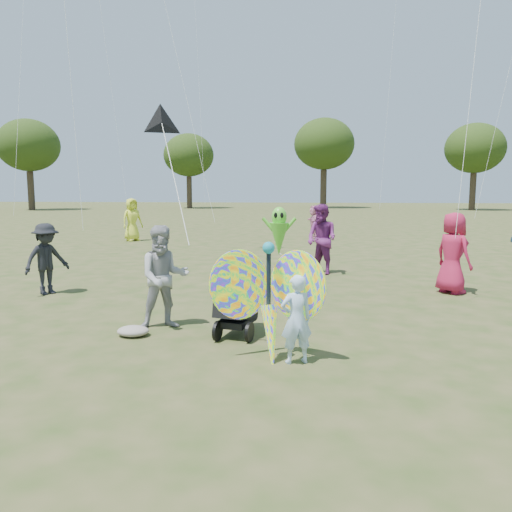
{
  "coord_description": "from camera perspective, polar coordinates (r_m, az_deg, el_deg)",
  "views": [
    {
      "loc": [
        0.76,
        -6.95,
        2.23
      ],
      "look_at": [
        -0.2,
        1.5,
        1.1
      ],
      "focal_mm": 35.0,
      "sensor_mm": 36.0,
      "label": 1
    }
  ],
  "objects": [
    {
      "name": "alien_kite",
      "position": [
        14.6,
        2.65,
        2.63
      ],
      "size": [
        1.12,
        0.69,
        1.74
      ],
      "color": "#56CC30",
      "rests_on": "ground"
    },
    {
      "name": "grey_bag",
      "position": [
        7.97,
        -13.87,
        -8.32
      ],
      "size": [
        0.49,
        0.4,
        0.16
      ],
      "primitive_type": "ellipsoid",
      "color": "gray",
      "rests_on": "ground"
    },
    {
      "name": "adult_man",
      "position": [
        8.16,
        -10.48,
        -2.4
      ],
      "size": [
        1.0,
        0.91,
        1.67
      ],
      "primitive_type": "imported",
      "rotation": [
        0.0,
        0.0,
        0.42
      ],
      "color": "#9A999F",
      "rests_on": "ground"
    },
    {
      "name": "ground",
      "position": [
        7.34,
        0.23,
        -10.13
      ],
      "size": [
        160.0,
        160.0,
        0.0
      ],
      "primitive_type": "plane",
      "color": "#51592B",
      "rests_on": "ground"
    },
    {
      "name": "jogging_stroller",
      "position": [
        7.73,
        -2.15,
        -4.51
      ],
      "size": [
        0.64,
        1.11,
        1.09
      ],
      "rotation": [
        0.0,
        0.0,
        -0.22
      ],
      "color": "black",
      "rests_on": "ground"
    },
    {
      "name": "delta_kite_rig",
      "position": [
        10.4,
        -10.7,
        14.64
      ],
      "size": [
        1.5,
        2.44,
        2.62
      ],
      "color": "black",
      "rests_on": "ground"
    },
    {
      "name": "butterfly_kite",
      "position": [
        6.54,
        1.52,
        -5.13
      ],
      "size": [
        1.74,
        0.75,
        1.77
      ],
      "color": "#F34426",
      "rests_on": "ground"
    },
    {
      "name": "crowd_g",
      "position": [
        22.46,
        -13.98,
        4.05
      ],
      "size": [
        1.05,
        1.07,
        1.86
      ],
      "primitive_type": "imported",
      "rotation": [
        0.0,
        0.0,
        0.82
      ],
      "color": "yellow",
      "rests_on": "ground"
    },
    {
      "name": "crowd_j",
      "position": [
        23.31,
        6.64,
        3.93
      ],
      "size": [
        0.61,
        1.46,
        1.52
      ],
      "primitive_type": "imported",
      "rotation": [
        0.0,
        0.0,
        4.83
      ],
      "color": "#C06E92",
      "rests_on": "ground"
    },
    {
      "name": "tree_line",
      "position": [
        52.22,
        9.9,
        12.58
      ],
      "size": [
        91.78,
        33.6,
        10.79
      ],
      "color": "#3A2D21",
      "rests_on": "ground"
    },
    {
      "name": "crowd_e",
      "position": [
        13.33,
        7.52,
        1.92
      ],
      "size": [
        1.14,
        1.13,
        1.86
      ],
      "primitive_type": "imported",
      "rotation": [
        0.0,
        0.0,
        5.54
      ],
      "color": "#6A2368",
      "rests_on": "ground"
    },
    {
      "name": "crowd_a",
      "position": [
        11.55,
        21.59,
        0.32
      ],
      "size": [
        0.94,
        1.02,
        1.75
      ],
      "primitive_type": "imported",
      "rotation": [
        0.0,
        0.0,
        2.17
      ],
      "color": "#A81A3F",
      "rests_on": "ground"
    },
    {
      "name": "child_girl",
      "position": [
        6.48,
        4.63,
        -7.21
      ],
      "size": [
        0.5,
        0.41,
        1.16
      ],
      "primitive_type": "imported",
      "rotation": [
        0.0,
        0.0,
        3.51
      ],
      "color": "#B4D5FF",
      "rests_on": "ground"
    },
    {
      "name": "crowd_b",
      "position": [
        11.55,
        -22.84,
        -0.31
      ],
      "size": [
        1.0,
        1.14,
        1.53
      ],
      "primitive_type": "imported",
      "rotation": [
        0.0,
        0.0,
        1.02
      ],
      "color": "black",
      "rests_on": "ground"
    }
  ]
}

